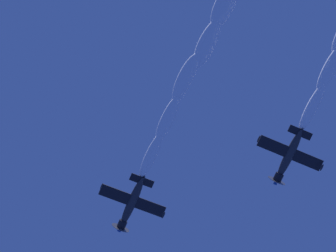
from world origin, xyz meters
TOP-DOWN VIEW (x-y plane):
  - airplane_lead at (-0.20, 1.78)m, footprint 8.23×7.33m
  - airplane_left_wingman at (15.02, -9.92)m, footprint 8.26×7.34m
  - smoke_trail_lead at (1.48, -19.60)m, footprint 4.54×30.25m

SIDE VIEW (x-z plane):
  - airplane_left_wingman at x=15.02m, z-range 88.37..90.90m
  - airplane_lead at x=-0.20m, z-range 88.28..91.01m
  - smoke_trail_lead at x=1.48m, z-range 89.16..92.61m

